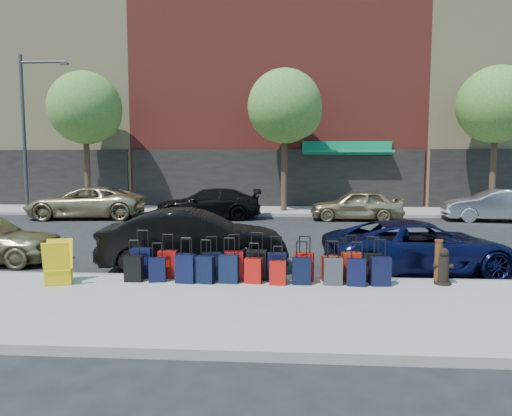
# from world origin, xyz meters

# --- Properties ---
(ground) EXTENTS (120.00, 120.00, 0.00)m
(ground) POSITION_xyz_m (0.00, 0.00, 0.00)
(ground) COLOR black
(ground) RESTS_ON ground
(sidewalk_near) EXTENTS (60.00, 4.00, 0.15)m
(sidewalk_near) POSITION_xyz_m (0.00, -6.50, 0.07)
(sidewalk_near) COLOR gray
(sidewalk_near) RESTS_ON ground
(sidewalk_far) EXTENTS (60.00, 4.00, 0.15)m
(sidewalk_far) POSITION_xyz_m (0.00, 10.00, 0.07)
(sidewalk_far) COLOR gray
(sidewalk_far) RESTS_ON ground
(curb_near) EXTENTS (60.00, 0.08, 0.15)m
(curb_near) POSITION_xyz_m (0.00, -4.48, 0.07)
(curb_near) COLOR gray
(curb_near) RESTS_ON ground
(curb_far) EXTENTS (60.00, 0.08, 0.15)m
(curb_far) POSITION_xyz_m (0.00, 7.98, 0.07)
(curb_far) COLOR gray
(curb_far) RESTS_ON ground
(building_left) EXTENTS (15.00, 12.12, 16.00)m
(building_left) POSITION_xyz_m (-16.00, 17.98, 7.98)
(building_left) COLOR tan
(building_left) RESTS_ON ground
(building_center) EXTENTS (17.00, 12.85, 20.00)m
(building_center) POSITION_xyz_m (0.00, 17.99, 9.98)
(building_center) COLOR maroon
(building_center) RESTS_ON ground
(tree_left) EXTENTS (3.80, 3.80, 7.27)m
(tree_left) POSITION_xyz_m (-9.86, 9.50, 5.41)
(tree_left) COLOR black
(tree_left) RESTS_ON sidewalk_far
(tree_center) EXTENTS (3.80, 3.80, 7.27)m
(tree_center) POSITION_xyz_m (0.64, 9.50, 5.41)
(tree_center) COLOR black
(tree_center) RESTS_ON sidewalk_far
(tree_right) EXTENTS (3.80, 3.80, 7.27)m
(tree_right) POSITION_xyz_m (11.14, 9.50, 5.41)
(tree_right) COLOR black
(tree_right) RESTS_ON sidewalk_far
(streetlight) EXTENTS (2.59, 0.18, 8.00)m
(streetlight) POSITION_xyz_m (-12.80, 8.80, 4.66)
(streetlight) COLOR #333338
(streetlight) RESTS_ON sidewalk_far
(suitcase_front_0) EXTENTS (0.43, 0.25, 1.03)m
(suitcase_front_0) POSITION_xyz_m (-2.48, -4.75, 0.47)
(suitcase_front_0) COLOR black
(suitcase_front_0) RESTS_ON sidewalk_near
(suitcase_front_1) EXTENTS (0.40, 0.24, 0.95)m
(suitcase_front_1) POSITION_xyz_m (-1.92, -4.76, 0.45)
(suitcase_front_1) COLOR maroon
(suitcase_front_1) RESTS_ON sidewalk_near
(suitcase_front_2) EXTENTS (0.38, 0.23, 0.86)m
(suitcase_front_2) POSITION_xyz_m (-1.54, -4.78, 0.42)
(suitcase_front_2) COLOR black
(suitcase_front_2) RESTS_ON sidewalk_near
(suitcase_front_3) EXTENTS (0.41, 0.27, 0.92)m
(suitcase_front_3) POSITION_xyz_m (-0.95, -4.84, 0.44)
(suitcase_front_3) COLOR black
(suitcase_front_3) RESTS_ON sidewalk_near
(suitcase_front_4) EXTENTS (0.42, 0.25, 0.97)m
(suitcase_front_4) POSITION_xyz_m (-0.48, -4.85, 0.45)
(suitcase_front_4) COLOR #9A090D
(suitcase_front_4) RESTS_ON sidewalk_near
(suitcase_front_5) EXTENTS (0.43, 0.25, 1.01)m
(suitcase_front_5) POSITION_xyz_m (0.00, -4.77, 0.47)
(suitcase_front_5) COLOR black
(suitcase_front_5) RESTS_ON sidewalk_near
(suitcase_front_6) EXTENTS (0.41, 0.26, 0.94)m
(suitcase_front_6) POSITION_xyz_m (0.42, -4.82, 0.44)
(suitcase_front_6) COLOR black
(suitcase_front_6) RESTS_ON sidewalk_near
(suitcase_front_7) EXTENTS (0.42, 0.28, 0.95)m
(suitcase_front_7) POSITION_xyz_m (1.00, -4.79, 0.45)
(suitcase_front_7) COLOR #AD0E0B
(suitcase_front_7) RESTS_ON sidewalk_near
(suitcase_front_8) EXTENTS (0.39, 0.26, 0.86)m
(suitcase_front_8) POSITION_xyz_m (1.56, -4.80, 0.42)
(suitcase_front_8) COLOR #B01E0B
(suitcase_front_8) RESTS_ON sidewalk_near
(suitcase_front_9) EXTENTS (0.43, 0.28, 0.97)m
(suitcase_front_9) POSITION_xyz_m (1.99, -4.76, 0.45)
(suitcase_front_9) COLOR #A81E0A
(suitcase_front_9) RESTS_ON sidewalk_near
(suitcase_front_10) EXTENTS (0.41, 0.25, 0.94)m
(suitcase_front_10) POSITION_xyz_m (2.43, -4.77, 0.44)
(suitcase_front_10) COLOR black
(suitcase_front_10) RESTS_ON sidewalk_near
(suitcase_back_0) EXTENTS (0.37, 0.22, 0.87)m
(suitcase_back_0) POSITION_xyz_m (-2.55, -5.10, 0.42)
(suitcase_back_0) COLOR black
(suitcase_back_0) RESTS_ON sidewalk_near
(suitcase_back_1) EXTENTS (0.37, 0.25, 0.82)m
(suitcase_back_1) POSITION_xyz_m (-2.05, -5.09, 0.41)
(suitcase_back_1) COLOR black
(suitcase_back_1) RESTS_ON sidewalk_near
(suitcase_back_2) EXTENTS (0.42, 0.28, 0.94)m
(suitcase_back_2) POSITION_xyz_m (-1.45, -5.13, 0.44)
(suitcase_back_2) COLOR black
(suitcase_back_2) RESTS_ON sidewalk_near
(suitcase_back_3) EXTENTS (0.41, 0.28, 0.90)m
(suitcase_back_3) POSITION_xyz_m (-1.04, -5.13, 0.43)
(suitcase_back_3) COLOR black
(suitcase_back_3) RESTS_ON sidewalk_near
(suitcase_back_4) EXTENTS (0.41, 0.25, 0.94)m
(suitcase_back_4) POSITION_xyz_m (-0.55, -5.08, 0.44)
(suitcase_back_4) COLOR black
(suitcase_back_4) RESTS_ON sidewalk_near
(suitcase_back_5) EXTENTS (0.37, 0.25, 0.83)m
(suitcase_back_5) POSITION_xyz_m (-0.05, -5.07, 0.41)
(suitcase_back_5) COLOR #AF0F0B
(suitcase_back_5) RESTS_ON sidewalk_near
(suitcase_back_6) EXTENTS (0.34, 0.20, 0.79)m
(suitcase_back_6) POSITION_xyz_m (0.46, -5.16, 0.40)
(suitcase_back_6) COLOR #A7110A
(suitcase_back_6) RESTS_ON sidewalk_near
(suitcase_back_7) EXTENTS (0.37, 0.22, 0.88)m
(suitcase_back_7) POSITION_xyz_m (0.94, -5.10, 0.43)
(suitcase_back_7) COLOR black
(suitcase_back_7) RESTS_ON sidewalk_near
(suitcase_back_8) EXTENTS (0.38, 0.22, 0.89)m
(suitcase_back_8) POSITION_xyz_m (1.58, -5.09, 0.43)
(suitcase_back_8) COLOR #323237
(suitcase_back_8) RESTS_ON sidewalk_near
(suitcase_back_9) EXTENTS (0.40, 0.27, 0.89)m
(suitcase_back_9) POSITION_xyz_m (2.04, -5.14, 0.43)
(suitcase_back_9) COLOR black
(suitcase_back_9) RESTS_ON sidewalk_near
(suitcase_back_10) EXTENTS (0.41, 0.26, 0.94)m
(suitcase_back_10) POSITION_xyz_m (2.52, -5.09, 0.44)
(suitcase_back_10) COLOR black
(suitcase_back_10) RESTS_ON sidewalk_near
(fire_hydrant) EXTENTS (0.38, 0.34, 0.75)m
(fire_hydrant) POSITION_xyz_m (3.82, -4.90, 0.50)
(fire_hydrant) COLOR black
(fire_hydrant) RESTS_ON sidewalk_near
(bollard) EXTENTS (0.17, 0.17, 0.91)m
(bollard) POSITION_xyz_m (3.73, -4.86, 0.62)
(bollard) COLOR #38190C
(bollard) RESTS_ON sidewalk_near
(display_rack) EXTENTS (0.64, 0.68, 0.90)m
(display_rack) POSITION_xyz_m (-3.99, -5.47, 0.60)
(display_rack) COLOR yellow
(display_rack) RESTS_ON sidewalk_near
(car_near_1) EXTENTS (4.64, 2.10, 1.48)m
(car_near_1) POSITION_xyz_m (-1.63, -3.31, 0.74)
(car_near_1) COLOR black
(car_near_1) RESTS_ON ground
(car_near_2) EXTENTS (4.76, 2.68, 1.26)m
(car_near_2) POSITION_xyz_m (3.81, -3.31, 0.63)
(car_near_2) COLOR #0B0F33
(car_near_2) RESTS_ON ground
(car_far_0) EXTENTS (5.65, 3.06, 1.50)m
(car_far_0) POSITION_xyz_m (-8.89, 6.71, 0.75)
(car_far_0) COLOR tan
(car_far_0) RESTS_ON ground
(car_far_1) EXTENTS (5.13, 2.52, 1.44)m
(car_far_1) POSITION_xyz_m (-3.03, 6.82, 0.72)
(car_far_1) COLOR black
(car_far_1) RESTS_ON ground
(car_far_2) EXTENTS (4.22, 1.83, 1.42)m
(car_far_2) POSITION_xyz_m (3.82, 6.81, 0.71)
(car_far_2) COLOR tan
(car_far_2) RESTS_ON ground
(car_far_3) EXTENTS (4.56, 2.07, 1.45)m
(car_far_3) POSITION_xyz_m (10.00, 6.80, 0.72)
(car_far_3) COLOR silver
(car_far_3) RESTS_ON ground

